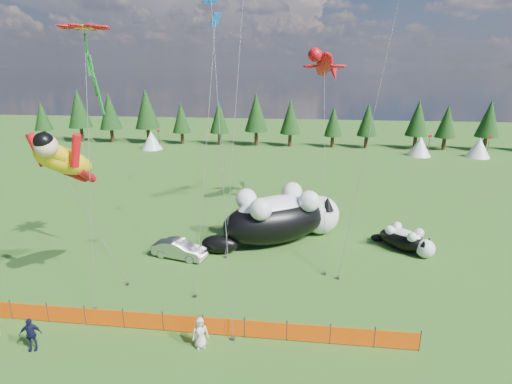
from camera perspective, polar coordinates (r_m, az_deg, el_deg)
ground at (r=23.21m, az=-8.10°, el=-14.80°), size 160.00×160.00×0.00m
safety_fence at (r=20.55m, az=-10.38°, el=-17.99°), size 22.06×0.06×1.10m
tree_line at (r=64.65m, az=2.05°, el=10.09°), size 90.00×4.00×8.00m
festival_tents at (r=60.14m, az=12.17°, el=6.64°), size 50.00×3.20×2.80m
cat_large at (r=29.22m, az=3.69°, el=-3.50°), size 9.82×7.66×3.97m
cat_small at (r=29.88m, az=20.59°, el=-6.38°), size 3.91×3.56×1.70m
car at (r=27.57m, az=-10.87°, el=-8.02°), size 3.87×2.05×1.21m
spectator_c at (r=21.63m, az=-29.51°, el=-17.26°), size 1.06×0.75×1.63m
spectator_e at (r=19.42m, az=-7.98°, el=-19.29°), size 0.88×0.74×1.53m
superhero_kite at (r=22.36m, az=-25.66°, el=4.05°), size 4.74×5.02×9.85m
gecko_kite at (r=32.44m, az=9.72°, el=17.49°), size 3.53×13.45×15.87m
flower_kite at (r=23.15m, az=-23.31°, el=20.39°), size 3.33×4.90×14.43m
diamond_kite_a at (r=25.20m, az=-5.93°, el=21.74°), size 0.77×6.42×16.14m
diamond_kite_c at (r=18.17m, az=-6.32°, el=24.17°), size 1.61×2.52×15.94m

